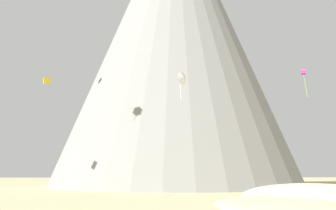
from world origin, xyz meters
TOP-DOWN VIEW (x-y plane):
  - dune_foreground_right at (11.88, 17.94)m, footprint 13.82×26.83m
  - dune_midground at (17.69, 26.31)m, footprint 20.72×28.09m
  - rock_massif at (6.81, 74.91)m, footprint 76.73×76.73m
  - kite_blue_low at (1.56, 55.30)m, footprint 0.80×0.37m
  - kite_yellow_low at (-13.15, 26.90)m, footprint 0.66×1.08m
  - kite_magenta_mid at (26.75, 53.19)m, footprint 1.13×1.06m
  - kite_white_low at (2.43, 24.47)m, footprint 1.32×1.39m

SIDE VIEW (x-z plane):
  - dune_foreground_right at x=11.88m, z-range -0.80..0.80m
  - dune_midground at x=17.69m, z-range -1.99..1.99m
  - kite_blue_low at x=1.56m, z-range 9.45..13.60m
  - kite_white_low at x=2.43m, z-range 12.12..15.29m
  - kite_yellow_low at x=-13.15m, z-range 13.27..14.20m
  - kite_magenta_mid at x=26.75m, z-range 18.37..23.43m
  - rock_massif at x=6.81m, z-range -3.52..63.29m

